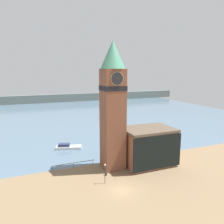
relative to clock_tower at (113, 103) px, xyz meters
name	(u,v)px	position (x,y,z in m)	size (l,w,h in m)	color
ground_plane	(122,190)	(-1.84, -8.55, -13.09)	(160.00, 160.00, 0.00)	#846B4C
water	(59,114)	(-1.84, 62.98, -13.10)	(160.00, 120.00, 0.00)	slate
far_shoreline	(49,99)	(-1.84, 102.98, -10.59)	(180.00, 3.00, 5.00)	slate
pier_railing	(73,164)	(-7.44, 2.73, -12.16)	(8.79, 0.08, 1.09)	#333338
clock_tower	(113,103)	(0.00, 0.00, 0.00)	(4.69, 4.69, 24.69)	brown
pier_building	(148,146)	(7.51, -0.99, -9.23)	(10.48, 7.58, 7.69)	#935B42
boat_near	(68,147)	(-6.48, 14.33, -12.60)	(6.58, 3.82, 1.36)	silver
mooring_bollard_near	(106,173)	(-2.46, -2.77, -12.68)	(0.35, 0.35, 0.77)	#2D2D33
lamp_post	(105,170)	(-3.63, -5.43, -10.56)	(0.32, 0.32, 3.57)	#2D2D33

